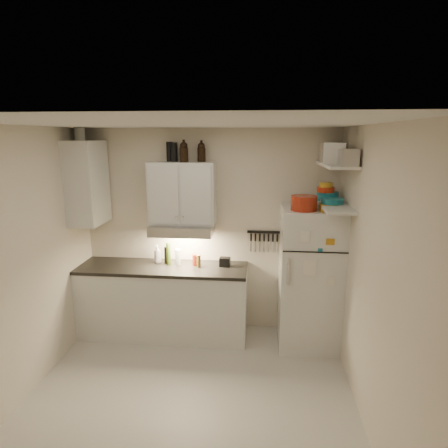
{
  "coord_description": "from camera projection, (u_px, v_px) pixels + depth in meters",
  "views": [
    {
      "loc": [
        0.64,
        -3.12,
        2.49
      ],
      "look_at": [
        0.25,
        0.9,
        1.55
      ],
      "focal_mm": 30.0,
      "sensor_mm": 36.0,
      "label": 1
    }
  ],
  "objects": [
    {
      "name": "oil_bottle",
      "position": [
        169.0,
        254.0,
        4.69
      ],
      "size": [
        0.06,
        0.06,
        0.29
      ],
      "primitive_type": "cylinder",
      "rotation": [
        0.0,
        0.0,
        0.1
      ],
      "color": "#3C5916",
      "rests_on": "countertop"
    },
    {
      "name": "side_jar",
      "position": [
        80.0,
        133.0,
        4.41
      ],
      "size": [
        0.15,
        0.15,
        0.16
      ],
      "primitive_type": "cylinder",
      "rotation": [
        0.0,
        0.0,
        0.25
      ],
      "color": "silver",
      "rests_on": "side_cabinet"
    },
    {
      "name": "base_cabinet",
      "position": [
        164.0,
        302.0,
        4.76
      ],
      "size": [
        2.1,
        0.6,
        0.88
      ],
      "primitive_type": "cube",
      "color": "silver",
      "rests_on": "floor"
    },
    {
      "name": "clear_bottle",
      "position": [
        178.0,
        257.0,
        4.7
      ],
      "size": [
        0.08,
        0.08,
        0.2
      ],
      "primitive_type": "cylinder",
      "rotation": [
        0.0,
        0.0,
        0.14
      ],
      "color": "silver",
      "rests_on": "countertop"
    },
    {
      "name": "bowl_yellow",
      "position": [
        326.0,
        185.0,
        4.27
      ],
      "size": [
        0.16,
        0.16,
        0.05
      ],
      "primitive_type": "cylinder",
      "color": "gold",
      "rests_on": "bowl_orange"
    },
    {
      "name": "range_hood",
      "position": [
        182.0,
        229.0,
        4.59
      ],
      "size": [
        0.76,
        0.46,
        0.12
      ],
      "primitive_type": "cube",
      "color": "silver",
      "rests_on": "back_wall"
    },
    {
      "name": "spice_jar",
      "position": [
        323.0,
        203.0,
        4.26
      ],
      "size": [
        0.08,
        0.08,
        0.11
      ],
      "primitive_type": "cylinder",
      "rotation": [
        0.0,
        0.0,
        -0.33
      ],
      "color": "silver",
      "rests_on": "fridge"
    },
    {
      "name": "bowl_teal",
      "position": [
        327.0,
        196.0,
        4.33
      ],
      "size": [
        0.25,
        0.25,
        0.1
      ],
      "primitive_type": "cylinder",
      "color": "#177183",
      "rests_on": "shelf_lo"
    },
    {
      "name": "vinegar_bottle",
      "position": [
        166.0,
        255.0,
        4.74
      ],
      "size": [
        0.05,
        0.05,
        0.22
      ],
      "primitive_type": "cylinder",
      "rotation": [
        0.0,
        0.0,
        0.23
      ],
      "color": "black",
      "rests_on": "countertop"
    },
    {
      "name": "tin_b",
      "position": [
        349.0,
        157.0,
        3.61
      ],
      "size": [
        0.17,
        0.17,
        0.17
      ],
      "primitive_type": "cube",
      "rotation": [
        0.0,
        0.0,
        0.04
      ],
      "color": "#AAAAAD",
      "rests_on": "shelf_hi"
    },
    {
      "name": "dutch_oven",
      "position": [
        304.0,
        203.0,
        4.11
      ],
      "size": [
        0.33,
        0.33,
        0.17
      ],
      "primitive_type": "cylinder",
      "rotation": [
        0.0,
        0.0,
        -0.16
      ],
      "color": "maroon",
      "rests_on": "fridge"
    },
    {
      "name": "side_cabinet",
      "position": [
        87.0,
        183.0,
        4.5
      ],
      "size": [
        0.33,
        0.55,
        1.0
      ],
      "primitive_type": "cube",
      "color": "silver",
      "rests_on": "left_wall"
    },
    {
      "name": "back_wall",
      "position": [
        209.0,
        232.0,
        4.82
      ],
      "size": [
        3.2,
        0.02,
        2.6
      ],
      "primitive_type": "cube",
      "color": "beige",
      "rests_on": "ground"
    },
    {
      "name": "book_stack",
      "position": [
        328.0,
        207.0,
        4.1
      ],
      "size": [
        0.18,
        0.23,
        0.08
      ],
      "primitive_type": "cube",
      "rotation": [
        0.0,
        0.0,
        -0.02
      ],
      "color": "#BD7F17",
      "rests_on": "fridge"
    },
    {
      "name": "left_wall",
      "position": [
        18.0,
        267.0,
        3.51
      ],
      "size": [
        0.02,
        3.0,
        2.6
      ],
      "primitive_type": "cube",
      "color": "beige",
      "rests_on": "ground"
    },
    {
      "name": "knife_strip",
      "position": [
        264.0,
        232.0,
        4.72
      ],
      "size": [
        0.42,
        0.02,
        0.03
      ],
      "primitive_type": "cube",
      "color": "black",
      "rests_on": "back_wall"
    },
    {
      "name": "thermos_a",
      "position": [
        174.0,
        152.0,
        4.49
      ],
      "size": [
        0.1,
        0.1,
        0.23
      ],
      "primitive_type": "cylinder",
      "rotation": [
        0.0,
        0.0,
        0.28
      ],
      "color": "black",
      "rests_on": "upper_cabinet"
    },
    {
      "name": "tin_a",
      "position": [
        336.0,
        153.0,
        3.88
      ],
      "size": [
        0.27,
        0.26,
        0.22
      ],
      "primitive_type": "cube",
      "rotation": [
        0.0,
        0.0,
        -0.34
      ],
      "color": "#AAAAAD",
      "rests_on": "shelf_hi"
    },
    {
      "name": "ceiling",
      "position": [
        183.0,
        122.0,
        3.06
      ],
      "size": [
        3.2,
        3.0,
        0.02
      ],
      "primitive_type": "cube",
      "color": "silver",
      "rests_on": "ground"
    },
    {
      "name": "right_wall",
      "position": [
        372.0,
        280.0,
        3.2
      ],
      "size": [
        0.02,
        3.0,
        2.6
      ],
      "primitive_type": "cube",
      "color": "beige",
      "rests_on": "ground"
    },
    {
      "name": "caddy",
      "position": [
        225.0,
        262.0,
        4.65
      ],
      "size": [
        0.14,
        0.1,
        0.11
      ],
      "primitive_type": "cube",
      "rotation": [
        0.0,
        0.0,
        -0.06
      ],
      "color": "black",
      "rests_on": "countertop"
    },
    {
      "name": "red_jar",
      "position": [
        195.0,
        260.0,
        4.68
      ],
      "size": [
        0.09,
        0.09,
        0.14
      ],
      "primitive_type": "cylinder",
      "rotation": [
        0.0,
        0.0,
        0.4
      ],
      "color": "maroon",
      "rests_on": "countertop"
    },
    {
      "name": "thermos_b",
      "position": [
        170.0,
        152.0,
        4.54
      ],
      "size": [
        0.1,
        0.1,
        0.23
      ],
      "primitive_type": "cylinder",
      "rotation": [
        0.0,
        0.0,
        0.27
      ],
      "color": "black",
      "rests_on": "upper_cabinet"
    },
    {
      "name": "shelf_lo",
      "position": [
        334.0,
        205.0,
        4.11
      ],
      "size": [
        0.3,
        0.95,
        0.03
      ],
      "primitive_type": "cube",
      "color": "silver",
      "rests_on": "right_wall"
    },
    {
      "name": "growler_b",
      "position": [
        201.0,
        152.0,
        4.47
      ],
      "size": [
        0.11,
        0.11,
        0.23
      ],
      "primitive_type": null,
      "rotation": [
        0.0,
        0.0,
        0.07
      ],
      "color": "black",
      "rests_on": "upper_cabinet"
    },
    {
      "name": "growler_a",
      "position": [
        184.0,
        152.0,
        4.41
      ],
      "size": [
        0.12,
        0.12,
        0.24
      ],
      "primitive_type": null,
      "rotation": [
        0.0,
        0.0,
        -0.14
      ],
      "color": "black",
      "rests_on": "upper_cabinet"
    },
    {
      "name": "shelf_hi",
      "position": [
        336.0,
        165.0,
        4.01
      ],
      "size": [
        0.3,
        0.95,
        0.03
      ],
      "primitive_type": "cube",
      "color": "silver",
      "rests_on": "right_wall"
    },
    {
      "name": "upper_cabinet",
      "position": [
        183.0,
        193.0,
        4.56
      ],
      "size": [
        0.8,
        0.33,
        0.75
      ],
      "primitive_type": "cube",
      "color": "silver",
      "rests_on": "back_wall"
    },
    {
      "name": "fridge",
      "position": [
        309.0,
        278.0,
        4.46
      ],
      "size": [
        0.7,
        0.68,
        1.7
      ],
      "primitive_type": "cube",
      "color": "silver",
      "rests_on": "floor"
    },
    {
      "name": "countertop",
      "position": [
        163.0,
        268.0,
        4.66
      ],
      "size": [
        2.1,
        0.62,
        0.04
      ],
      "primitive_type": "cube",
      "color": "black",
      "rests_on": "base_cabinet"
    },
    {
      "name": "plates",
      "position": [
        332.0,
        201.0,
        4.1
      ],
      "size": [
        0.29,
        0.29,
        0.06
      ],
      "primitive_type": "cylinder",
      "rotation": [
        0.0,
        0.0,
        -0.23
      ],
      "color": "#177183",
      "rests_on": "shelf_lo"
    },
    {
      "name": "soap_bottle",
      "position": [
        157.0,
        253.0,
        4.77
      ],
      "size": [
        0.11,
        0.11,
        0.26
      ],
      "primitive_type": "imported",
      "rotation": [
        0.0,
        0.0,
        -0.12
      ],
      "color": "silver",
      "rests_on": "countertop"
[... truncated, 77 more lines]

